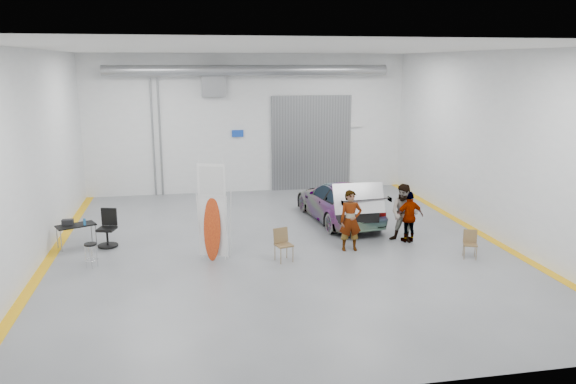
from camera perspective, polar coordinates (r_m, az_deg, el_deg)
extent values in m
plane|color=slate|center=(17.58, -0.75, -5.61)|extent=(16.00, 16.00, 0.00)
cube|color=silver|center=(17.12, -24.56, 3.05)|extent=(0.02, 16.00, 6.00)
cube|color=silver|center=(19.33, 20.18, 4.45)|extent=(0.02, 16.00, 6.00)
cube|color=silver|center=(24.72, -4.01, 6.92)|extent=(14.00, 0.02, 6.00)
cube|color=silver|center=(9.26, 7.82, -3.52)|extent=(14.00, 0.02, 6.00)
cube|color=silver|center=(16.66, -0.82, 14.34)|extent=(14.00, 16.00, 0.02)
cube|color=gray|center=(25.23, 2.39, 5.00)|extent=(3.60, 0.12, 4.20)
cube|color=gray|center=(24.38, -7.62, 11.00)|extent=(1.00, 0.50, 1.20)
cylinder|color=gray|center=(23.98, -3.93, 12.24)|extent=(11.90, 0.44, 0.44)
cube|color=#1541B1|center=(24.63, -5.14, 5.94)|extent=(0.50, 0.04, 0.30)
cube|color=white|center=(25.65, 6.80, 6.86)|extent=(0.70, 0.04, 0.25)
cylinder|color=gray|center=(24.55, -12.85, 5.41)|extent=(0.08, 0.08, 5.00)
cylinder|color=gray|center=(24.56, -13.55, 5.38)|extent=(0.08, 0.08, 5.00)
cube|color=#EBA90D|center=(17.79, -23.18, -6.45)|extent=(0.30, 16.00, 0.01)
cube|color=#EBA90D|center=(19.88, 19.14, -4.11)|extent=(0.30, 16.00, 0.01)
imported|color=white|center=(20.34, 5.24, -0.97)|extent=(2.49, 5.11, 1.43)
imported|color=#8A6B4B|center=(17.12, 6.38, -2.90)|extent=(0.71, 0.48, 1.88)
imported|color=slate|center=(18.19, 11.73, -2.14)|extent=(1.16, 1.13, 1.89)
imported|color=#A25136|center=(18.29, 12.23, -2.46)|extent=(1.00, 0.49, 1.65)
cube|color=white|center=(16.36, -7.40, -3.46)|extent=(0.81, 0.32, 1.81)
ellipsoid|color=#E95614|center=(16.30, -7.38, -3.71)|extent=(0.55, 0.39, 1.91)
cube|color=white|center=(16.01, -7.53, 1.18)|extent=(0.78, 0.31, 0.95)
cylinder|color=white|center=(16.21, -8.69, -1.81)|extent=(0.02, 0.02, 3.01)
cylinder|color=white|center=(16.25, -6.21, -1.71)|extent=(0.02, 0.02, 3.01)
cube|color=brown|center=(16.22, -0.42, -5.42)|extent=(0.56, 0.54, 0.04)
cube|color=brown|center=(16.34, -0.55, -4.37)|extent=(0.46, 0.22, 0.43)
cube|color=brown|center=(17.33, 18.03, -5.09)|extent=(0.50, 0.49, 0.04)
cube|color=brown|center=(17.41, 17.80, -4.25)|extent=(0.39, 0.22, 0.37)
cylinder|color=black|center=(16.62, -19.45, -5.03)|extent=(0.34, 0.34, 0.05)
torus|color=silver|center=(16.76, -19.33, -6.52)|extent=(0.36, 0.36, 0.02)
cylinder|color=gray|center=(18.54, -22.38, -4.52)|extent=(0.03, 0.03, 0.68)
cylinder|color=gray|center=(18.35, -19.18, -4.43)|extent=(0.03, 0.03, 0.68)
cylinder|color=gray|center=(18.98, -22.11, -4.09)|extent=(0.03, 0.03, 0.68)
cylinder|color=gray|center=(18.80, -18.98, -4.00)|extent=(0.03, 0.03, 0.68)
cube|color=black|center=(18.56, -20.76, -3.19)|extent=(1.27, 0.99, 0.04)
cylinder|color=#1B63A4|center=(18.39, -19.96, -2.88)|extent=(0.08, 0.08, 0.21)
cube|color=black|center=(18.62, -21.48, -2.87)|extent=(0.33, 0.21, 0.17)
cylinder|color=black|center=(18.47, -17.82, -5.18)|extent=(0.62, 0.62, 0.04)
cylinder|color=black|center=(18.39, -17.88, -4.39)|extent=(0.07, 0.07, 0.53)
cube|color=black|center=(18.32, -17.94, -3.60)|extent=(0.63, 0.63, 0.08)
cube|color=black|center=(18.46, -17.92, -2.39)|extent=(0.49, 0.20, 0.55)
cube|color=silver|center=(18.11, 7.20, -0.38)|extent=(1.67, 1.01, 0.04)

